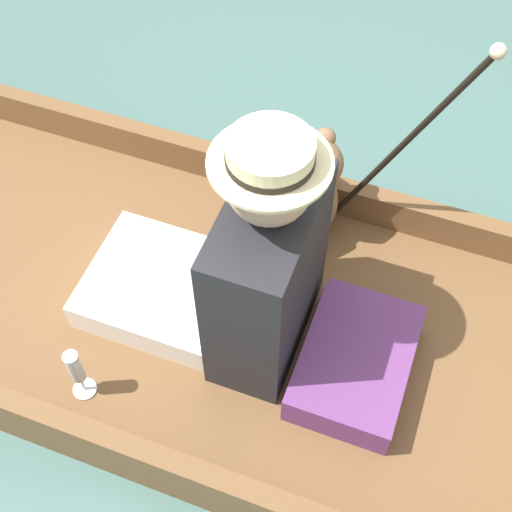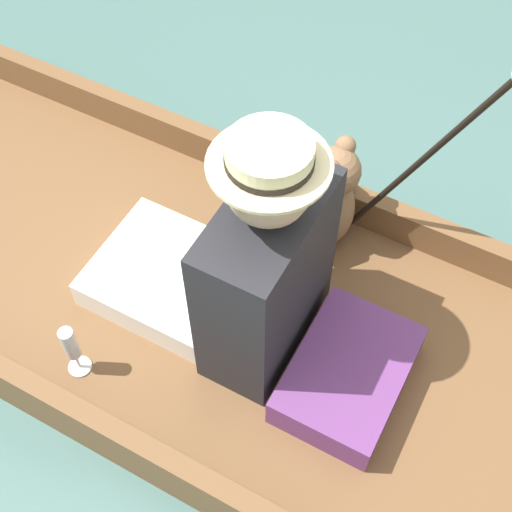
{
  "view_description": "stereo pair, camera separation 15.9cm",
  "coord_description": "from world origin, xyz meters",
  "px_view_note": "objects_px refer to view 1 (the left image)",
  "views": [
    {
      "loc": [
        -1.08,
        -0.39,
        2.1
      ],
      "look_at": [
        -0.01,
        0.0,
        0.5
      ],
      "focal_mm": 50.0,
      "sensor_mm": 36.0,
      "label": 1
    },
    {
      "loc": [
        -1.01,
        -0.54,
        2.1
      ],
      "look_at": [
        -0.01,
        0.0,
        0.5
      ],
      "focal_mm": 50.0,
      "sensor_mm": 36.0,
      "label": 2
    }
  ],
  "objects_px": {
    "seated_person": "(242,268)",
    "wine_glass": "(76,370)",
    "teddy_bear": "(315,192)",
    "walking_cane": "(413,135)"
  },
  "relations": [
    {
      "from": "seated_person",
      "to": "wine_glass",
      "type": "height_order",
      "value": "seated_person"
    },
    {
      "from": "seated_person",
      "to": "wine_glass",
      "type": "bearing_deg",
      "value": 125.84
    },
    {
      "from": "teddy_bear",
      "to": "wine_glass",
      "type": "height_order",
      "value": "teddy_bear"
    },
    {
      "from": "seated_person",
      "to": "wine_glass",
      "type": "relative_size",
      "value": 3.88
    },
    {
      "from": "teddy_bear",
      "to": "walking_cane",
      "type": "xyz_separation_m",
      "value": [
        0.05,
        -0.26,
        0.3
      ]
    },
    {
      "from": "wine_glass",
      "to": "walking_cane",
      "type": "bearing_deg",
      "value": -39.25
    },
    {
      "from": "wine_glass",
      "to": "walking_cane",
      "type": "height_order",
      "value": "walking_cane"
    },
    {
      "from": "teddy_bear",
      "to": "walking_cane",
      "type": "bearing_deg",
      "value": -78.23
    },
    {
      "from": "teddy_bear",
      "to": "wine_glass",
      "type": "relative_size",
      "value": 1.99
    },
    {
      "from": "seated_person",
      "to": "walking_cane",
      "type": "distance_m",
      "value": 0.63
    }
  ]
}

